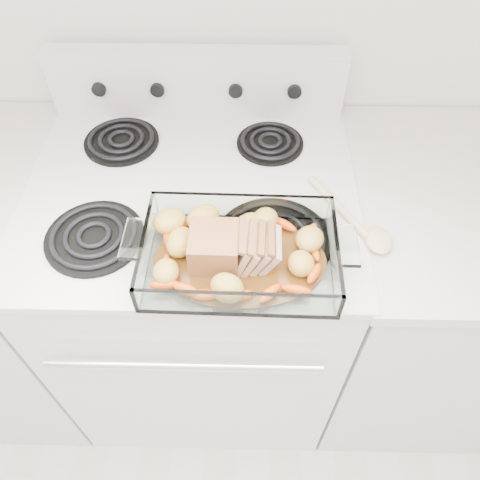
{
  "coord_description": "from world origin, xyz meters",
  "views": [
    {
      "loc": [
        0.13,
        0.87,
        1.7
      ],
      "look_at": [
        0.12,
        1.45,
        0.99
      ],
      "focal_mm": 35.0,
      "sensor_mm": 36.0,
      "label": 1
    }
  ],
  "objects_px": {
    "counter_right": "(416,299)",
    "baking_dish": "(240,257)",
    "electric_range": "(202,293)",
    "pork_roast": "(227,249)"
  },
  "relations": [
    {
      "from": "electric_range",
      "to": "baking_dish",
      "type": "height_order",
      "value": "electric_range"
    },
    {
      "from": "pork_roast",
      "to": "electric_range",
      "type": "bearing_deg",
      "value": 128.69
    },
    {
      "from": "counter_right",
      "to": "baking_dish",
      "type": "relative_size",
      "value": 2.46
    },
    {
      "from": "pork_roast",
      "to": "counter_right",
      "type": "bearing_deg",
      "value": 37.28
    },
    {
      "from": "electric_range",
      "to": "pork_roast",
      "type": "bearing_deg",
      "value": -67.12
    },
    {
      "from": "electric_range",
      "to": "pork_roast",
      "type": "xyz_separation_m",
      "value": [
        0.1,
        -0.23,
        0.51
      ]
    },
    {
      "from": "baking_dish",
      "to": "counter_right",
      "type": "bearing_deg",
      "value": 23.45
    },
    {
      "from": "counter_right",
      "to": "pork_roast",
      "type": "relative_size",
      "value": 5.23
    },
    {
      "from": "electric_range",
      "to": "pork_roast",
      "type": "height_order",
      "value": "electric_range"
    },
    {
      "from": "counter_right",
      "to": "pork_roast",
      "type": "bearing_deg",
      "value": -158.53
    }
  ]
}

